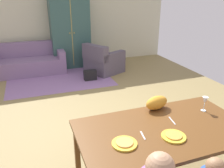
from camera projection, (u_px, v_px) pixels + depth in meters
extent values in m
cube|color=olive|center=(91.00, 109.00, 4.58)|extent=(6.80, 6.56, 0.02)
cube|color=beige|center=(60.00, 20.00, 6.98)|extent=(6.80, 0.10, 2.70)
cube|color=brown|center=(164.00, 130.00, 2.54)|extent=(1.88, 1.05, 0.04)
cube|color=brown|center=(77.00, 150.00, 2.80)|extent=(0.06, 0.06, 0.72)
cube|color=brown|center=(197.00, 124.00, 3.36)|extent=(0.06, 0.06, 0.72)
cylinder|color=yellow|center=(124.00, 144.00, 2.26)|extent=(0.25, 0.25, 0.02)
cylinder|color=#DA9347|center=(125.00, 142.00, 2.25)|extent=(0.17, 0.17, 0.01)
cylinder|color=yellow|center=(174.00, 136.00, 2.37)|extent=(0.25, 0.25, 0.02)
cylinder|color=gold|center=(174.00, 135.00, 2.36)|extent=(0.17, 0.17, 0.01)
cylinder|color=silver|center=(203.00, 110.00, 2.90)|extent=(0.06, 0.06, 0.01)
cylinder|color=silver|center=(204.00, 107.00, 2.88)|extent=(0.01, 0.01, 0.09)
cone|color=silver|center=(205.00, 100.00, 2.85)|extent=(0.07, 0.07, 0.09)
cube|color=silver|center=(143.00, 135.00, 2.39)|extent=(0.04, 0.15, 0.01)
cube|color=silver|center=(172.00, 121.00, 2.67)|extent=(0.04, 0.17, 0.01)
sphere|color=tan|center=(160.00, 167.00, 1.62)|extent=(0.21, 0.21, 0.21)
sphere|color=#9C714E|center=(215.00, 167.00, 1.85)|extent=(0.15, 0.15, 0.15)
ellipsoid|color=orange|center=(157.00, 103.00, 2.92)|extent=(0.35, 0.23, 0.17)
cube|color=#8D689A|center=(60.00, 79.00, 6.09)|extent=(2.60, 1.80, 0.01)
cube|color=slate|center=(29.00, 66.00, 6.48)|extent=(1.97, 0.84, 0.42)
cube|color=slate|center=(26.00, 49.00, 6.63)|extent=(1.97, 0.20, 0.40)
cube|color=slate|center=(60.00, 52.00, 6.65)|extent=(0.18, 0.84, 0.20)
cube|color=#534B58|center=(104.00, 65.00, 6.60)|extent=(1.13, 1.13, 0.42)
cube|color=#534B58|center=(95.00, 53.00, 6.22)|extent=(0.55, 0.85, 0.40)
cube|color=#534B58|center=(113.00, 56.00, 6.27)|extent=(0.83, 0.53, 0.20)
cube|color=#534B58|center=(96.00, 52.00, 6.70)|extent=(0.83, 0.53, 0.20)
cube|color=#32544F|center=(70.00, 32.00, 6.82)|extent=(1.10, 0.56, 2.10)
cube|color=#B6973D|center=(72.00, 33.00, 6.57)|extent=(0.02, 0.01, 1.89)
sphere|color=#B6973D|center=(70.00, 33.00, 6.55)|extent=(0.04, 0.04, 0.04)
sphere|color=#B6973D|center=(74.00, 33.00, 6.58)|extent=(0.04, 0.04, 0.04)
cube|color=black|center=(90.00, 75.00, 6.02)|extent=(0.32, 0.16, 0.26)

